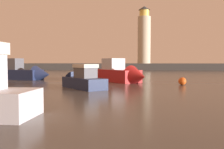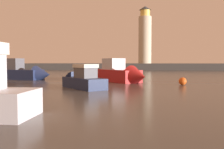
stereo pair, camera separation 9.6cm
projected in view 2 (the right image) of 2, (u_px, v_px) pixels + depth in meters
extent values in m
plane|color=#4C4742|center=(120.00, 77.00, 39.68)|extent=(226.45, 226.45, 0.00)
cube|color=#423F3D|center=(131.00, 67.00, 77.02)|extent=(66.94, 6.34, 1.95)
cylinder|color=beige|center=(145.00, 40.00, 76.10)|extent=(3.88, 3.88, 14.14)
cylinder|color=#F2CC59|center=(145.00, 13.00, 75.69)|extent=(2.91, 2.91, 1.98)
cone|color=#33383D|center=(145.00, 8.00, 75.61)|extent=(3.50, 3.50, 1.13)
cube|color=#B21E1E|center=(116.00, 75.00, 31.62)|extent=(6.79, 7.08, 1.48)
cone|color=#B21E1E|center=(138.00, 77.00, 28.14)|extent=(3.41, 3.40, 2.48)
cube|color=silver|center=(114.00, 64.00, 31.91)|extent=(3.06, 3.07, 1.42)
cube|color=#1E284C|center=(84.00, 83.00, 23.32)|extent=(5.01, 5.28, 1.00)
cone|color=#1E284C|center=(69.00, 80.00, 25.92)|extent=(2.58, 2.57, 1.88)
cube|color=#595960|center=(85.00, 73.00, 22.99)|extent=(2.40, 2.46, 0.94)
cube|color=silver|center=(85.00, 66.00, 22.95)|extent=(2.64, 2.71, 0.33)
cube|color=#1E284C|center=(19.00, 74.00, 35.24)|extent=(7.07, 4.00, 1.37)
cone|color=#1E284C|center=(43.00, 75.00, 33.82)|extent=(2.74, 2.85, 2.39)
cube|color=#595960|center=(12.00, 64.00, 35.59)|extent=(3.07, 2.41, 1.58)
sphere|color=#EA5919|center=(183.00, 81.00, 26.52)|extent=(0.82, 0.82, 0.82)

